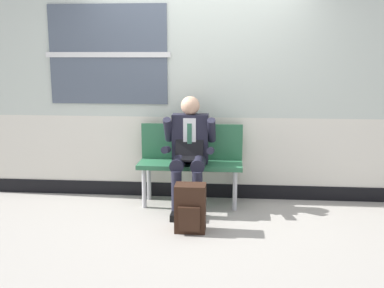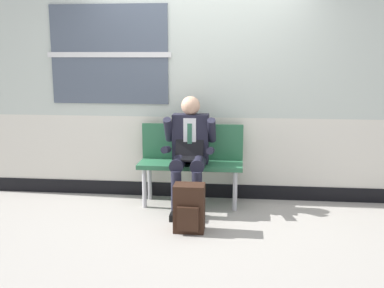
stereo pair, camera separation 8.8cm
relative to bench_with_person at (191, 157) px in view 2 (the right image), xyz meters
The scene contains 5 objects.
ground_plane 0.62m from the bench_with_person, 75.95° to the right, with size 18.00×18.00×0.00m, color #9E9991.
station_wall 0.90m from the bench_with_person, 78.38° to the left, with size 6.37×0.17×2.80m.
bench_with_person is the anchor object (origin of this frame).
person_seated 0.24m from the bench_with_person, 90.00° to the right, with size 0.57×0.70×1.25m.
backpack 0.93m from the bench_with_person, 84.96° to the right, with size 0.30×0.25×0.47m.
Camera 2 is at (0.48, -4.82, 1.71)m, focal length 43.14 mm.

